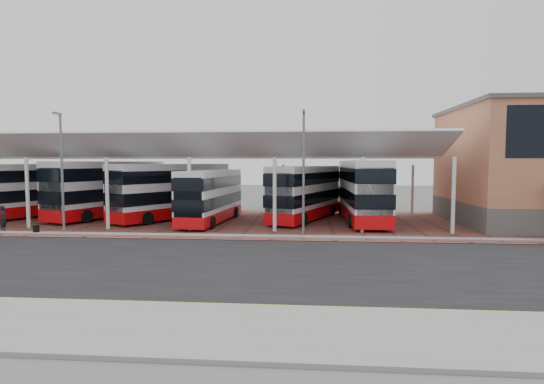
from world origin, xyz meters
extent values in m
plane|color=#4F524D|center=(0.00, 0.00, 0.00)|extent=(140.00, 140.00, 0.00)
cube|color=black|center=(0.00, -1.00, 0.01)|extent=(120.00, 14.00, 0.02)
cube|color=brown|center=(2.00, 13.00, 0.03)|extent=(72.00, 16.00, 0.06)
cube|color=slate|center=(0.00, -9.00, 0.07)|extent=(120.00, 4.00, 0.14)
cube|color=slate|center=(0.00, 6.20, 0.07)|extent=(120.00, 0.80, 0.14)
cube|color=#BBA50A|center=(0.00, -7.00, 0.03)|extent=(120.00, 0.12, 0.01)
cube|color=#BBA50A|center=(0.00, -6.70, 0.03)|extent=(120.00, 0.12, 0.01)
cylinder|color=silver|center=(-24.00, 19.50, 2.30)|extent=(0.26, 0.26, 4.60)
cylinder|color=silver|center=(-18.00, 8.50, 2.60)|extent=(0.26, 0.26, 5.20)
cylinder|color=silver|center=(-18.00, 19.50, 2.30)|extent=(0.26, 0.26, 4.60)
cylinder|color=silver|center=(-12.00, 8.50, 2.60)|extent=(0.26, 0.26, 5.20)
cylinder|color=silver|center=(-12.00, 19.50, 2.30)|extent=(0.26, 0.26, 4.60)
cylinder|color=silver|center=(-6.00, 8.50, 2.60)|extent=(0.26, 0.26, 5.20)
cylinder|color=silver|center=(-6.00, 19.50, 2.30)|extent=(0.26, 0.26, 4.60)
cylinder|color=silver|center=(0.00, 8.50, 2.60)|extent=(0.26, 0.26, 5.20)
cylinder|color=silver|center=(0.00, 19.50, 2.30)|extent=(0.26, 0.26, 4.60)
cylinder|color=silver|center=(6.00, 8.50, 2.60)|extent=(0.26, 0.26, 5.20)
cylinder|color=silver|center=(6.00, 19.50, 2.30)|extent=(0.26, 0.26, 4.60)
cylinder|color=silver|center=(12.00, 8.50, 2.60)|extent=(0.26, 0.26, 5.20)
cylinder|color=silver|center=(12.00, 19.50, 2.30)|extent=(0.26, 0.26, 4.60)
cube|color=white|center=(-6.00, 10.70, 6.10)|extent=(37.00, 4.95, 1.95)
cube|color=white|center=(-6.00, 16.30, 5.90)|extent=(37.00, 7.12, 1.43)
cylinder|color=slate|center=(-14.00, 6.30, 4.00)|extent=(0.16, 0.16, 8.00)
cube|color=slate|center=(-14.00, 6.00, 8.00)|extent=(0.15, 0.90, 0.15)
cylinder|color=slate|center=(2.00, 6.30, 4.00)|extent=(0.16, 0.16, 8.00)
cube|color=slate|center=(2.00, 6.00, 8.00)|extent=(0.15, 0.90, 0.15)
cube|color=silver|center=(-22.04, 13.89, 2.50)|extent=(6.58, 11.33, 4.38)
cube|color=red|center=(-22.04, 13.89, 0.72)|extent=(6.63, 11.39, 0.92)
cube|color=black|center=(-22.04, 13.89, 2.05)|extent=(6.63, 11.39, 0.97)
cube|color=black|center=(-22.04, 13.89, 3.67)|extent=(6.63, 11.39, 0.97)
cylinder|color=black|center=(-21.86, 17.69, 0.57)|extent=(0.65, 1.05, 1.02)
cylinder|color=black|center=(-19.51, 16.73, 0.57)|extent=(0.65, 1.05, 1.02)
cube|color=silver|center=(-15.09, 15.20, 2.62)|extent=(6.43, 11.96, 4.59)
cube|color=red|center=(-15.09, 15.20, 0.75)|extent=(6.49, 12.01, 0.96)
cube|color=black|center=(-15.09, 15.20, 2.14)|extent=(6.49, 12.01, 1.01)
cube|color=black|center=(-15.09, 15.20, 3.85)|extent=(6.49, 12.01, 1.01)
cube|color=black|center=(-17.03, 9.72, 2.51)|extent=(2.30, 0.90, 3.84)
cylinder|color=black|center=(-17.60, 12.11, 0.59)|extent=(0.64, 1.11, 1.07)
cylinder|color=black|center=(-15.09, 11.22, 0.59)|extent=(0.64, 1.11, 1.07)
cylinder|color=black|center=(-15.10, 19.19, 0.59)|extent=(0.64, 1.11, 1.07)
cylinder|color=black|center=(-12.58, 18.30, 0.59)|extent=(0.64, 1.11, 1.07)
cube|color=silver|center=(-9.09, 14.28, 2.51)|extent=(8.06, 10.90, 4.39)
cube|color=red|center=(-9.09, 14.28, 0.72)|extent=(8.11, 10.95, 0.92)
cube|color=black|center=(-9.09, 14.28, 2.05)|extent=(8.11, 10.95, 0.97)
cube|color=black|center=(-9.09, 14.28, 3.68)|extent=(8.11, 10.95, 0.97)
cube|color=black|center=(-12.00, 9.54, 2.41)|extent=(2.01, 1.29, 3.67)
cylinder|color=black|center=(-12.06, 11.89, 0.57)|extent=(0.78, 1.02, 1.02)
cylinder|color=black|center=(-9.88, 10.55, 0.57)|extent=(0.78, 1.02, 1.02)
cylinder|color=black|center=(-8.29, 18.01, 0.57)|extent=(0.78, 1.02, 1.02)
cylinder|color=black|center=(-6.12, 16.67, 0.57)|extent=(0.78, 1.02, 1.02)
cube|color=silver|center=(-5.38, 12.52, 2.25)|extent=(3.26, 10.21, 3.92)
cube|color=red|center=(-5.38, 12.52, 0.65)|extent=(3.30, 10.25, 0.82)
cube|color=black|center=(-5.38, 12.52, 1.84)|extent=(3.30, 10.25, 0.87)
cube|color=black|center=(-5.38, 12.52, 3.30)|extent=(3.30, 10.25, 0.87)
cube|color=black|center=(-5.87, 7.57, 2.16)|extent=(2.05, 0.29, 3.28)
cylinder|color=black|center=(-6.83, 9.44, 0.52)|extent=(0.34, 0.93, 0.91)
cylinder|color=black|center=(-4.56, 9.21, 0.52)|extent=(0.34, 0.93, 0.91)
cylinder|color=black|center=(-6.20, 15.83, 0.52)|extent=(0.34, 0.93, 0.91)
cylinder|color=black|center=(-3.93, 15.60, 0.52)|extent=(0.34, 0.93, 0.91)
cube|color=silver|center=(2.13, 14.70, 2.41)|extent=(6.18, 10.93, 4.21)
cube|color=red|center=(2.13, 14.70, 0.70)|extent=(6.23, 10.98, 0.88)
cube|color=black|center=(2.13, 14.70, 1.97)|extent=(6.23, 10.98, 0.93)
cube|color=black|center=(2.13, 14.70, 3.54)|extent=(6.23, 10.98, 0.93)
cube|color=black|center=(0.20, 9.72, 2.31)|extent=(2.09, 0.89, 3.53)
cylinder|color=black|center=(-0.26, 11.92, 0.55)|extent=(0.61, 1.01, 0.98)
cylinder|color=black|center=(2.03, 11.04, 0.55)|extent=(0.61, 1.01, 0.98)
cylinder|color=black|center=(2.23, 18.36, 0.55)|extent=(0.61, 1.01, 0.98)
cylinder|color=black|center=(4.52, 17.47, 0.55)|extent=(0.61, 1.01, 0.98)
cube|color=silver|center=(6.70, 14.11, 2.65)|extent=(2.90, 11.91, 4.64)
cube|color=red|center=(6.70, 14.11, 0.76)|extent=(2.95, 11.95, 0.97)
cube|color=black|center=(6.70, 14.11, 2.16)|extent=(2.95, 11.95, 1.02)
cube|color=black|center=(6.70, 14.11, 3.89)|extent=(2.95, 11.95, 1.02)
cube|color=black|center=(6.81, 8.23, 2.54)|extent=(2.43, 0.15, 3.88)
cylinder|color=black|center=(5.42, 10.29, 0.60)|extent=(0.32, 1.08, 1.08)
cylinder|color=black|center=(8.12, 10.34, 0.60)|extent=(0.32, 1.08, 1.08)
cylinder|color=black|center=(5.29, 17.88, 0.60)|extent=(0.32, 1.08, 1.08)
cylinder|color=black|center=(7.99, 17.93, 0.60)|extent=(0.32, 1.08, 1.08)
imported|color=black|center=(-18.62, 6.76, 0.97)|extent=(0.57, 0.74, 1.82)
cube|color=black|center=(-15.95, 6.28, 0.33)|extent=(0.32, 0.23, 0.55)
camera|label=1|loc=(2.19, -20.62, 4.83)|focal=28.00mm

